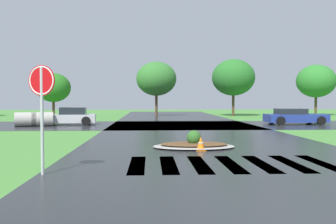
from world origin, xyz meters
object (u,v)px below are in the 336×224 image
(stop_sign, at_px, (42,93))
(traffic_cone, at_px, (201,144))
(car_silver_hatch, at_px, (69,117))
(drainage_pipe_stack, at_px, (34,119))
(median_island, at_px, (194,144))
(car_white_sedan, at_px, (295,117))

(stop_sign, height_order, traffic_cone, stop_sign)
(car_silver_hatch, relative_size, drainage_pipe_stack, 1.53)
(median_island, height_order, car_white_sedan, car_white_sedan)
(car_white_sedan, height_order, drainage_pipe_stack, car_white_sedan)
(median_island, bearing_deg, stop_sign, -131.79)
(car_white_sedan, distance_m, drainage_pipe_stack, 18.83)
(car_white_sedan, distance_m, traffic_cone, 16.31)
(drainage_pipe_stack, bearing_deg, median_island, -50.42)
(car_silver_hatch, height_order, drainage_pipe_stack, car_silver_hatch)
(stop_sign, distance_m, median_island, 6.85)
(median_island, relative_size, drainage_pipe_stack, 1.19)
(stop_sign, relative_size, drainage_pipe_stack, 1.03)
(median_island, bearing_deg, car_silver_hatch, 120.05)
(drainage_pipe_stack, bearing_deg, car_silver_hatch, 33.19)
(car_white_sedan, distance_m, car_silver_hatch, 16.69)
(median_island, distance_m, drainage_pipe_stack, 15.26)
(car_white_sedan, bearing_deg, traffic_cone, -123.88)
(stop_sign, height_order, drainage_pipe_stack, stop_sign)
(car_silver_hatch, bearing_deg, car_white_sedan, 173.37)
(drainage_pipe_stack, height_order, traffic_cone, drainage_pipe_stack)
(traffic_cone, bearing_deg, stop_sign, -137.79)
(stop_sign, bearing_deg, drainage_pipe_stack, 128.81)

